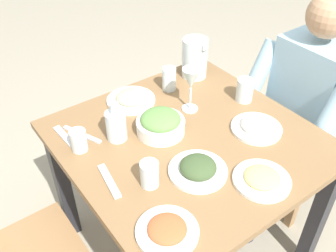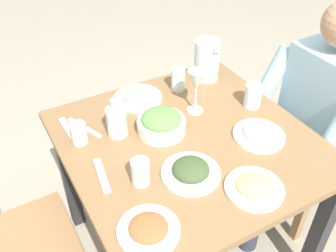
{
  "view_description": "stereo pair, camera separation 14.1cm",
  "coord_description": "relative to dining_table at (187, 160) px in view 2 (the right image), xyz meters",
  "views": [
    {
      "loc": [
        -0.86,
        0.74,
        1.67
      ],
      "look_at": [
        0.06,
        0.06,
        0.76
      ],
      "focal_mm": 40.57,
      "sensor_mm": 36.0,
      "label": 1
    },
    {
      "loc": [
        -0.94,
        0.62,
        1.67
      ],
      "look_at": [
        0.06,
        0.06,
        0.76
      ],
      "focal_mm": 40.57,
      "sensor_mm": 36.0,
      "label": 2
    }
  ],
  "objects": [
    {
      "name": "chair_near",
      "position": [
        -0.06,
        -0.78,
        -0.11
      ],
      "size": [
        0.4,
        0.4,
        0.86
      ],
      "color": "#997047",
      "rests_on": "ground_plane"
    },
    {
      "name": "fork_near",
      "position": [
        0.28,
        0.39,
        0.12
      ],
      "size": [
        0.17,
        0.03,
        0.01
      ],
      "primitive_type": "cube",
      "rotation": [
        0.0,
        0.0,
        0.04
      ],
      "color": "silver",
      "rests_on": "dining_table"
    },
    {
      "name": "knife_near",
      "position": [
        0.26,
        0.33,
        0.12
      ],
      "size": [
        0.18,
        0.09,
        0.01
      ],
      "primitive_type": "cube",
      "rotation": [
        0.0,
        0.0,
        0.4
      ],
      "color": "silver",
      "rests_on": "dining_table"
    },
    {
      "name": "plate_dolmas",
      "position": [
        -0.17,
        0.09,
        0.13
      ],
      "size": [
        0.21,
        0.21,
        0.06
      ],
      "color": "white",
      "rests_on": "dining_table"
    },
    {
      "name": "fork_far",
      "position": [
        -0.02,
        0.37,
        0.12
      ],
      "size": [
        0.17,
        0.05,
        0.01
      ],
      "primitive_type": "cube",
      "rotation": [
        0.0,
        0.0,
        -0.16
      ],
      "color": "silver",
      "rests_on": "dining_table"
    },
    {
      "name": "plate_fries",
      "position": [
        -0.33,
        -0.05,
        0.13
      ],
      "size": [
        0.2,
        0.2,
        0.04
      ],
      "color": "white",
      "rests_on": "dining_table"
    },
    {
      "name": "plate_yoghurt",
      "position": [
        -0.12,
        -0.25,
        0.13
      ],
      "size": [
        0.2,
        0.2,
        0.06
      ],
      "color": "white",
      "rests_on": "dining_table"
    },
    {
      "name": "water_pitcher",
      "position": [
        0.35,
        -0.31,
        0.21
      ],
      "size": [
        0.16,
        0.12,
        0.19
      ],
      "color": "silver",
      "rests_on": "dining_table"
    },
    {
      "name": "water_glass_near_left",
      "position": [
        0.32,
        -0.14,
        0.17
      ],
      "size": [
        0.06,
        0.06,
        0.11
      ],
      "primitive_type": "cylinder",
      "color": "silver",
      "rests_on": "dining_table"
    },
    {
      "name": "wine_glass",
      "position": [
        0.14,
        -0.12,
        0.25
      ],
      "size": [
        0.08,
        0.08,
        0.2
      ],
      "color": "silver",
      "rests_on": "dining_table"
    },
    {
      "name": "ground_plane",
      "position": [
        0.0,
        0.0,
        -0.6
      ],
      "size": [
        8.0,
        8.0,
        0.0
      ],
      "primitive_type": "plane",
      "color": "#9E937F"
    },
    {
      "name": "water_glass_center",
      "position": [
        0.19,
        0.37,
        0.16
      ],
      "size": [
        0.06,
        0.06,
        0.09
      ],
      "primitive_type": "cylinder",
      "color": "silver",
      "rests_on": "dining_table"
    },
    {
      "name": "dining_table",
      "position": [
        0.0,
        0.0,
        0.0
      ],
      "size": [
        0.93,
        0.93,
        0.71
      ],
      "color": "olive",
      "rests_on": "ground_plane"
    },
    {
      "name": "oil_carafe",
      "position": [
        0.16,
        0.23,
        0.17
      ],
      "size": [
        0.08,
        0.08,
        0.16
      ],
      "color": "silver",
      "rests_on": "dining_table"
    },
    {
      "name": "salad_bowl",
      "position": [
        0.09,
        0.07,
        0.15
      ],
      "size": [
        0.19,
        0.19,
        0.09
      ],
      "color": "white",
      "rests_on": "dining_table"
    },
    {
      "name": "diner_near",
      "position": [
        -0.06,
        -0.57,
        0.04
      ],
      "size": [
        0.48,
        0.53,
        1.16
      ],
      "color": "#9EC6E0",
      "rests_on": "ground_plane"
    },
    {
      "name": "plate_rice_curry",
      "position": [
        -0.31,
        0.33,
        0.13
      ],
      "size": [
        0.19,
        0.19,
        0.04
      ],
      "color": "white",
      "rests_on": "dining_table"
    },
    {
      "name": "water_glass_by_pitcher",
      "position": [
        -0.11,
        0.26,
        0.16
      ],
      "size": [
        0.06,
        0.06,
        0.1
      ],
      "primitive_type": "cylinder",
      "color": "silver",
      "rests_on": "dining_table"
    },
    {
      "name": "plate_beans",
      "position": [
        0.34,
        0.05,
        0.13
      ],
      "size": [
        0.21,
        0.21,
        0.05
      ],
      "color": "white",
      "rests_on": "dining_table"
    },
    {
      "name": "water_glass_near_right",
      "position": [
        0.06,
        -0.36,
        0.16
      ],
      "size": [
        0.07,
        0.07,
        0.1
      ],
      "primitive_type": "cylinder",
      "color": "silver",
      "rests_on": "dining_table"
    }
  ]
}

